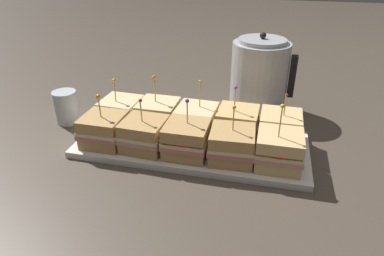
{
  "coord_description": "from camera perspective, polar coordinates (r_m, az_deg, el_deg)",
  "views": [
    {
      "loc": [
        0.19,
        -0.78,
        0.49
      ],
      "look_at": [
        0.0,
        0.0,
        0.06
      ],
      "focal_mm": 32.0,
      "sensor_mm": 36.0,
      "label": 1
    }
  ],
  "objects": [
    {
      "name": "serving_platter",
      "position": [
        0.94,
        0.0,
        -2.85
      ],
      "size": [
        0.62,
        0.25,
        0.02
      ],
      "color": "white",
      "rests_on": "ground_plane"
    },
    {
      "name": "ground_plane",
      "position": [
        0.95,
        0.0,
        -3.31
      ],
      "size": [
        6.0,
        6.0,
        0.0
      ],
      "primitive_type": "plane",
      "color": "#4C4238"
    },
    {
      "name": "sandwich_back_left",
      "position": [
        0.99,
        -5.61,
        2.09
      ],
      "size": [
        0.11,
        0.11,
        0.16
      ],
      "color": "beige",
      "rests_on": "serving_platter"
    },
    {
      "name": "sandwich_front_center",
      "position": [
        0.87,
        -0.95,
        -1.87
      ],
      "size": [
        0.11,
        0.11,
        0.15
      ],
      "color": "tan",
      "rests_on": "serving_platter"
    },
    {
      "name": "sandwich_back_far_left",
      "position": [
        1.03,
        -11.67,
        2.61
      ],
      "size": [
        0.12,
        0.12,
        0.15
      ],
      "color": "beige",
      "rests_on": "serving_platter"
    },
    {
      "name": "sandwich_front_far_right",
      "position": [
        0.85,
        14.31,
        -3.58
      ],
      "size": [
        0.11,
        0.11,
        0.17
      ],
      "color": "#DBB77A",
      "rests_on": "serving_platter"
    },
    {
      "name": "sandwich_front_far_left",
      "position": [
        0.94,
        -14.41,
        -0.26
      ],
      "size": [
        0.11,
        0.11,
        0.14
      ],
      "color": "tan",
      "rests_on": "serving_platter"
    },
    {
      "name": "sandwich_back_right",
      "position": [
        0.95,
        7.59,
        0.7
      ],
      "size": [
        0.12,
        0.12,
        0.15
      ],
      "color": "tan",
      "rests_on": "serving_platter"
    },
    {
      "name": "sandwich_front_right",
      "position": [
        0.85,
        6.68,
        -2.79
      ],
      "size": [
        0.12,
        0.12,
        0.15
      ],
      "color": "tan",
      "rests_on": "serving_platter"
    },
    {
      "name": "sandwich_back_center",
      "position": [
        0.97,
        0.82,
        1.34
      ],
      "size": [
        0.12,
        0.12,
        0.16
      ],
      "color": "beige",
      "rests_on": "serving_platter"
    },
    {
      "name": "sandwich_back_far_right",
      "position": [
        0.95,
        14.43,
        -0.04
      ],
      "size": [
        0.11,
        0.11,
        0.14
      ],
      "color": "#DBB77A",
      "rests_on": "serving_platter"
    },
    {
      "name": "kettle_steel",
      "position": [
        1.15,
        11.16,
        8.51
      ],
      "size": [
        0.21,
        0.18,
        0.26
      ],
      "color": "#B7BABF",
      "rests_on": "ground_plane"
    },
    {
      "name": "drinking_glass",
      "position": [
        1.13,
        -20.2,
        3.31
      ],
      "size": [
        0.07,
        0.07,
        0.1
      ],
      "color": "silver",
      "rests_on": "ground_plane"
    },
    {
      "name": "sandwich_front_left",
      "position": [
        0.9,
        -7.92,
        -1.04
      ],
      "size": [
        0.12,
        0.12,
        0.14
      ],
      "color": "tan",
      "rests_on": "serving_platter"
    }
  ]
}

